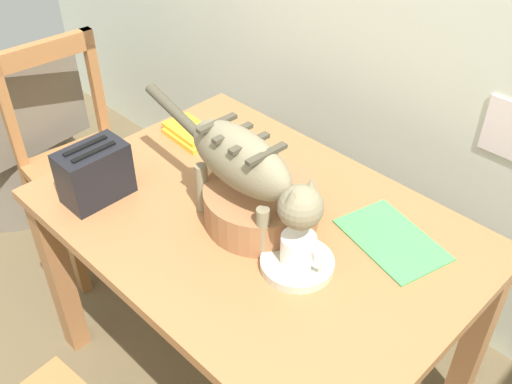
{
  "coord_description": "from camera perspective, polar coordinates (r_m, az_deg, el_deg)",
  "views": [
    {
      "loc": [
        0.88,
        0.11,
        1.85
      ],
      "look_at": [
        -0.03,
        1.02,
        0.84
      ],
      "focal_mm": 41.24,
      "sensor_mm": 36.0,
      "label": 1
    }
  ],
  "objects": [
    {
      "name": "book_stack",
      "position": [
        2.06,
        -6.42,
        5.68
      ],
      "size": [
        0.21,
        0.13,
        0.03
      ],
      "color": "yellow",
      "rests_on": "dining_table"
    },
    {
      "name": "dining_table",
      "position": [
        1.76,
        0.0,
        -4.85
      ],
      "size": [
        1.26,
        0.88,
        0.74
      ],
      "color": "#A0683C",
      "rests_on": "ground_plane"
    },
    {
      "name": "wooden_chair_far",
      "position": [
        2.54,
        -16.59,
        2.9
      ],
      "size": [
        0.45,
        0.45,
        0.92
      ],
      "rotation": [
        0.0,
        0.0,
        -1.65
      ],
      "color": "#9F6739",
      "rests_on": "ground_plane"
    },
    {
      "name": "wicker_basket",
      "position": [
        1.67,
        0.53,
        -1.15
      ],
      "size": [
        0.33,
        0.33,
        0.11
      ],
      "color": "#9A643E",
      "rests_on": "dining_table"
    },
    {
      "name": "magazine",
      "position": [
        1.68,
        13.04,
        -4.52
      ],
      "size": [
        0.33,
        0.26,
        0.01
      ],
      "primitive_type": "cube",
      "rotation": [
        0.0,
        0.0,
        -0.26
      ],
      "color": "#489A55",
      "rests_on": "dining_table"
    },
    {
      "name": "wicker_armchair",
      "position": [
        3.04,
        -22.5,
        3.7
      ],
      "size": [
        0.62,
        0.64,
        0.78
      ],
      "rotation": [
        0.0,
        0.0,
        1.67
      ],
      "color": "#6E6455",
      "rests_on": "ground_plane"
    },
    {
      "name": "saucer_bowl",
      "position": [
        1.56,
        4.02,
        -6.92
      ],
      "size": [
        0.2,
        0.2,
        0.03
      ],
      "primitive_type": "cylinder",
      "color": "#BCBBA3",
      "rests_on": "dining_table"
    },
    {
      "name": "cat",
      "position": [
        1.53,
        -0.87,
        2.39
      ],
      "size": [
        0.7,
        0.15,
        0.32
      ],
      "rotation": [
        0.0,
        0.0,
        -1.62
      ],
      "color": "#7F7559",
      "rests_on": "dining_table"
    },
    {
      "name": "coffee_mug",
      "position": [
        1.52,
        4.19,
        -5.55
      ],
      "size": [
        0.13,
        0.09,
        0.08
      ],
      "color": "white",
      "rests_on": "saucer_bowl"
    },
    {
      "name": "toaster",
      "position": [
        1.8,
        -15.39,
        1.75
      ],
      "size": [
        0.12,
        0.2,
        0.18
      ],
      "color": "black",
      "rests_on": "dining_table"
    }
  ]
}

